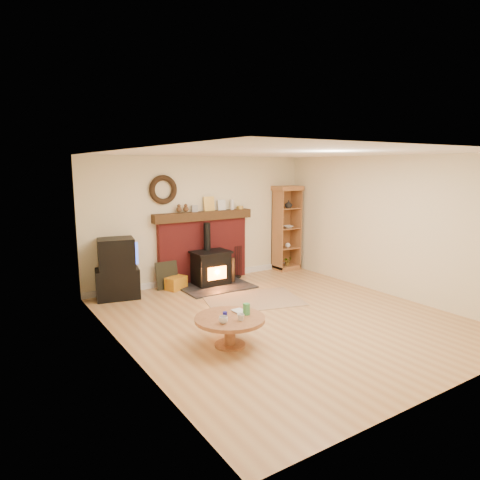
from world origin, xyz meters
TOP-DOWN VIEW (x-y plane):
  - ground at (0.00, 0.00)m, footprint 5.50×5.50m
  - room_shell at (-0.02, 0.09)m, footprint 5.02×5.52m
  - chimney_breast at (0.00, 2.67)m, footprint 2.20×0.22m
  - wood_stove at (-0.03, 2.27)m, footprint 1.40×1.00m
  - area_rug at (0.12, 1.00)m, footprint 1.93×1.56m
  - tv_unit at (-1.89, 2.47)m, footprint 0.85×0.67m
  - curio_cabinet at (2.11, 2.55)m, footprint 0.63×0.45m
  - firelog_box at (-0.76, 2.40)m, footprint 0.47×0.39m
  - leaning_painting at (-0.89, 2.55)m, footprint 0.45×0.12m
  - fire_tools at (0.74, 2.50)m, footprint 0.19×0.16m
  - coffee_table at (-1.27, -0.48)m, footprint 0.95×0.95m

SIDE VIEW (x-z plane):
  - ground at x=0.00m, z-range 0.00..0.00m
  - area_rug at x=0.12m, z-range 0.00..0.01m
  - firelog_box at x=-0.76m, z-range 0.00..0.25m
  - fire_tools at x=0.74m, z-range -0.19..0.51m
  - leaning_painting at x=-0.89m, z-range 0.00..0.54m
  - coffee_table at x=-1.27m, z-range 0.05..0.61m
  - wood_stove at x=-0.03m, z-range -0.29..0.97m
  - tv_unit at x=-1.89m, z-range -0.02..1.09m
  - chimney_breast at x=0.00m, z-range -0.09..1.69m
  - curio_cabinet at x=2.11m, z-range 0.00..1.96m
  - room_shell at x=-0.02m, z-range 0.41..3.02m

